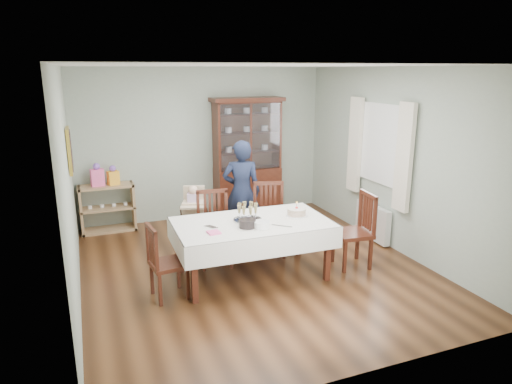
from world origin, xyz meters
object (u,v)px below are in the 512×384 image
champagne_tray (248,216)px  gift_bag_orange (113,176)px  high_chair (194,224)px  gift_bag_pink (97,176)px  china_cabinet (247,156)px  chair_end_right (353,245)px  chair_far_left (215,243)px  chair_end_left (168,276)px  chair_far_right (269,233)px  woman (242,192)px  sideboard (108,208)px  dining_table (252,249)px  birthday_cake (297,212)px

champagne_tray → gift_bag_orange: gift_bag_orange is taller
high_chair → gift_bag_pink: (-1.30, 1.25, 0.59)m
china_cabinet → chair_end_right: size_ratio=2.10×
china_cabinet → champagne_tray: bearing=-110.2°
chair_far_left → chair_end_left: size_ratio=1.12×
chair_far_right → woman: 0.82m
chair_end_left → champagne_tray: (1.10, 0.23, 0.56)m
champagne_tray → sideboard: bearing=122.8°
gift_bag_pink → dining_table: bearing=-55.1°
china_cabinet → sideboard: bearing=179.5°
champagne_tray → gift_bag_orange: size_ratio=1.15×
china_cabinet → gift_bag_pink: bearing=180.0°
china_cabinet → chair_far_left: (-1.20, -1.95, -0.82)m
sideboard → gift_bag_pink: bearing=-170.5°
china_cabinet → gift_bag_orange: 2.38m
china_cabinet → high_chair: size_ratio=2.22×
chair_end_right → champagne_tray: bearing=-93.5°
dining_table → champagne_tray: size_ratio=5.39×
woman → champagne_tray: bearing=92.2°
sideboard → chair_far_left: bearing=-56.6°
woman → chair_end_right: bearing=145.9°
chair_far_left → birthday_cake: bearing=-22.2°
china_cabinet → woman: size_ratio=1.34×
dining_table → chair_far_right: size_ratio=1.93×
china_cabinet → birthday_cake: (-0.22, -2.51, -0.31)m
china_cabinet → dining_table: bearing=-108.9°
sideboard → woman: 2.36m
woman → high_chair: woman is taller
champagne_tray → gift_bag_orange: (-1.47, 2.46, 0.11)m
chair_far_right → chair_end_right: 1.23m
champagne_tray → gift_bag_orange: 2.87m
dining_table → chair_far_left: chair_far_left is taller
dining_table → birthday_cake: 0.77m
sideboard → high_chair: 1.73m
woman → high_chair: size_ratio=1.66×
china_cabinet → champagne_tray: china_cabinet is taller
china_cabinet → gift_bag_pink: 2.62m
chair_far_left → chair_end_right: bearing=-15.7°
chair_end_left → gift_bag_orange: gift_bag_orange is taller
high_chair → gift_bag_orange: bearing=149.8°
dining_table → chair_end_right: 1.44m
high_chair → chair_end_right: bearing=-17.7°
high_chair → birthday_cake: size_ratio=3.45×
high_chair → gift_bag_pink: size_ratio=2.56×
china_cabinet → champagne_tray: (-0.90, -2.46, -0.29)m
china_cabinet → woman: (-0.56, -1.26, -0.31)m
gift_bag_pink → sideboard: bearing=9.5°
high_chair → birthday_cake: high_chair is taller
chair_end_right → gift_bag_orange: (-2.93, 2.71, 0.64)m
chair_end_left → sideboard: bearing=3.2°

